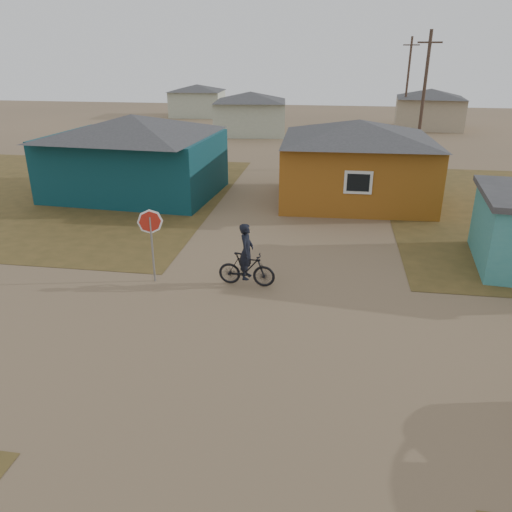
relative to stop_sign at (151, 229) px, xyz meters
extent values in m
plane|color=#7D6448|center=(4.07, -3.53, -1.77)|extent=(120.00, 120.00, 0.00)
cube|color=brown|center=(-9.93, 9.47, -1.77)|extent=(20.00, 18.00, 0.00)
cube|color=#0A3239|center=(-4.43, 9.97, -0.27)|extent=(8.40, 6.54, 3.00)
pyramid|color=#303033|center=(-4.43, 9.97, 1.73)|extent=(8.93, 7.08, 1.00)
cube|color=#935516|center=(6.57, 10.47, -0.27)|extent=(7.21, 6.24, 3.00)
pyramid|color=#303033|center=(6.57, 10.47, 1.68)|extent=(7.72, 6.76, 0.90)
cube|color=silver|center=(6.57, 7.44, -0.12)|extent=(1.20, 0.06, 1.00)
cube|color=black|center=(6.57, 7.41, -0.12)|extent=(0.95, 0.04, 0.75)
cube|color=#B3BBA0|center=(-1.93, 30.47, -0.37)|extent=(6.49, 5.60, 2.80)
pyramid|color=#303033|center=(-1.93, 30.47, 1.43)|extent=(7.04, 6.15, 0.80)
cube|color=tan|center=(14.07, 36.47, -0.37)|extent=(6.41, 5.50, 2.80)
pyramid|color=#303033|center=(14.07, 36.47, 1.43)|extent=(6.95, 6.05, 0.80)
cube|color=#B3BBA0|center=(-9.93, 42.47, -0.42)|extent=(5.75, 5.28, 2.70)
pyramid|color=#303033|center=(-9.93, 42.47, 1.28)|extent=(6.28, 5.81, 0.70)
cylinder|color=#46342A|center=(10.57, 18.47, 2.23)|extent=(0.20, 0.20, 8.00)
cube|color=#46342A|center=(10.57, 18.47, 5.53)|extent=(1.40, 0.10, 0.10)
cylinder|color=#46342A|center=(11.57, 34.47, 2.23)|extent=(0.20, 0.20, 8.00)
cube|color=#46342A|center=(11.57, 34.47, 5.53)|extent=(1.40, 0.10, 0.10)
cylinder|color=gray|center=(0.00, 0.00, -0.69)|extent=(0.06, 0.06, 2.16)
imported|color=black|center=(2.97, 0.16, -1.23)|extent=(1.83, 0.60, 1.08)
imported|color=black|center=(2.97, 0.16, -0.62)|extent=(0.46, 0.67, 1.78)
camera|label=1|loc=(5.46, -13.88, 5.12)|focal=35.00mm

